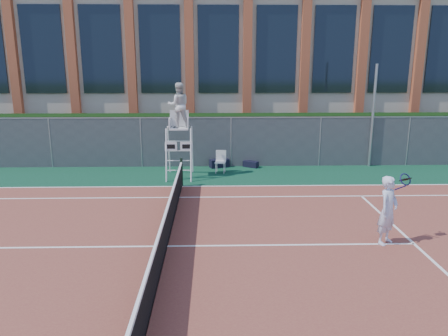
{
  "coord_description": "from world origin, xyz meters",
  "views": [
    {
      "loc": [
        1.21,
        -10.39,
        4.64
      ],
      "look_at": [
        1.54,
        3.0,
        1.35
      ],
      "focal_mm": 35.0,
      "sensor_mm": 36.0,
      "label": 1
    }
  ],
  "objects_px": {
    "steel_pole": "(373,116)",
    "plastic_chair": "(221,160)",
    "tennis_player": "(388,210)",
    "umpire_chair": "(179,108)"
  },
  "relations": [
    {
      "from": "steel_pole",
      "to": "plastic_chair",
      "type": "distance_m",
      "value": 7.03
    },
    {
      "from": "steel_pole",
      "to": "tennis_player",
      "type": "xyz_separation_m",
      "value": [
        -2.6,
        -8.63,
        -1.33
      ]
    },
    {
      "from": "plastic_chair",
      "to": "tennis_player",
      "type": "relative_size",
      "value": 0.52
    },
    {
      "from": "umpire_chair",
      "to": "plastic_chair",
      "type": "distance_m",
      "value": 2.9
    },
    {
      "from": "steel_pole",
      "to": "umpire_chair",
      "type": "distance_m",
      "value": 8.61
    },
    {
      "from": "steel_pole",
      "to": "umpire_chair",
      "type": "relative_size",
      "value": 1.17
    },
    {
      "from": "steel_pole",
      "to": "tennis_player",
      "type": "bearing_deg",
      "value": -106.75
    },
    {
      "from": "steel_pole",
      "to": "plastic_chair",
      "type": "relative_size",
      "value": 4.85
    },
    {
      "from": "steel_pole",
      "to": "umpire_chair",
      "type": "height_order",
      "value": "steel_pole"
    },
    {
      "from": "tennis_player",
      "to": "plastic_chair",
      "type": "bearing_deg",
      "value": 118.44
    }
  ]
}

